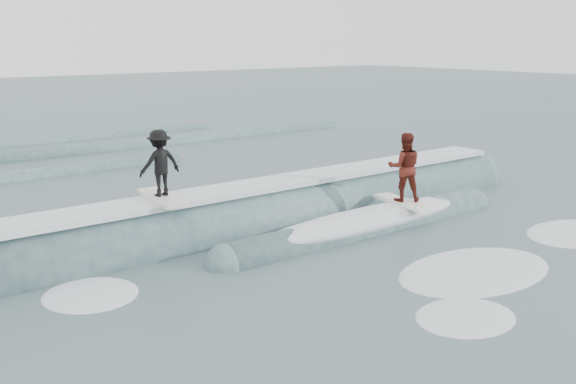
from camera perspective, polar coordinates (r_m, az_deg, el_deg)
ground at (r=15.11m, az=6.69°, el=-6.06°), size 160.00×160.00×0.00m
breaking_wave at (r=17.80m, az=-0.65°, el=-2.78°), size 20.48×3.90×2.24m
surfer_black at (r=15.85m, az=-11.32°, el=2.27°), size 1.06×2.04×1.72m
surfer_red at (r=18.02m, az=10.30°, el=1.95°), size 1.18×2.06×2.01m
whitewater at (r=14.97m, az=14.78°, el=-6.62°), size 14.49×6.95×0.10m
far_swells at (r=29.45m, az=-20.51°, el=2.80°), size 34.31×8.65×0.80m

